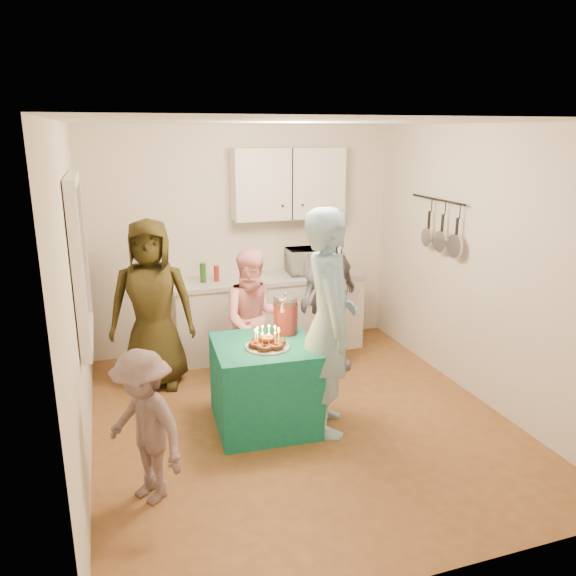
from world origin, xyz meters
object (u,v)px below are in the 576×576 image
object	(u,v)px
woman_back_center	(255,321)
party_table	(264,384)
punch_jar	(286,315)
counter	(268,316)
woman_back_right	(329,297)
child_near_left	(145,427)
microwave	(310,261)
woman_back_left	(152,305)
man_birthday	(329,323)

from	to	relation	value
woman_back_center	party_table	bearing A→B (deg)	-93.59
party_table	punch_jar	bearing A→B (deg)	38.01
counter	punch_jar	distance (m)	1.56
punch_jar	woman_back_right	size ratio (longest dim) A/B	0.20
child_near_left	party_table	bearing A→B (deg)	91.76
microwave	woman_back_left	bearing A→B (deg)	-160.62
microwave	punch_jar	distance (m)	1.66
punch_jar	woman_back_left	bearing A→B (deg)	140.02
woman_back_right	counter	bearing A→B (deg)	83.68
party_table	punch_jar	size ratio (longest dim) A/B	2.50
counter	child_near_left	distance (m)	2.91
microwave	woman_back_right	xyz separation A→B (m)	(-0.07, -0.78, -0.22)
party_table	woman_back_right	size ratio (longest dim) A/B	0.51
microwave	counter	bearing A→B (deg)	-176.51
man_birthday	woman_back_right	world-z (taller)	man_birthday
counter	woman_back_left	xyz separation A→B (m)	(-1.36, -0.54, 0.43)
counter	man_birthday	world-z (taller)	man_birthday
microwave	child_near_left	distance (m)	3.26
man_birthday	child_near_left	bearing A→B (deg)	122.49
punch_jar	man_birthday	size ratio (longest dim) A/B	0.17
microwave	punch_jar	bearing A→B (deg)	-114.61
counter	microwave	size ratio (longest dim) A/B	4.12
counter	man_birthday	size ratio (longest dim) A/B	1.13
man_birthday	woman_back_left	size ratio (longest dim) A/B	1.13
counter	punch_jar	world-z (taller)	punch_jar
counter	woman_back_right	size ratio (longest dim) A/B	1.31
woman_back_right	child_near_left	distance (m)	2.64
punch_jar	woman_back_right	distance (m)	0.99
microwave	man_birthday	xyz separation A→B (m)	(-0.54, -1.89, -0.08)
man_birthday	party_table	bearing A→B (deg)	80.13
party_table	punch_jar	world-z (taller)	punch_jar
counter	woman_back_right	xyz separation A→B (m)	(0.45, -0.78, 0.41)
man_birthday	woman_back_left	world-z (taller)	man_birthday
child_near_left	punch_jar	bearing A→B (deg)	92.36
counter	woman_back_center	size ratio (longest dim) A/B	1.54
woman_back_left	woman_back_right	distance (m)	1.83
punch_jar	man_birthday	distance (m)	0.50
microwave	punch_jar	size ratio (longest dim) A/B	1.57
child_near_left	woman_back_left	bearing A→B (deg)	139.42
punch_jar	woman_back_center	bearing A→B (deg)	104.86
woman_back_left	woman_back_right	bearing A→B (deg)	3.10
microwave	child_near_left	size ratio (longest dim) A/B	0.47
man_birthday	woman_back_left	xyz separation A→B (m)	(-1.34, 1.36, -0.11)
counter	party_table	size ratio (longest dim) A/B	2.59
woman_back_right	punch_jar	bearing A→B (deg)	-172.66
child_near_left	counter	bearing A→B (deg)	113.22
party_table	woman_back_right	bearing A→B (deg)	42.30
party_table	child_near_left	bearing A→B (deg)	-144.90
punch_jar	woman_back_center	size ratio (longest dim) A/B	0.24
woman_back_right	party_table	bearing A→B (deg)	-174.13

